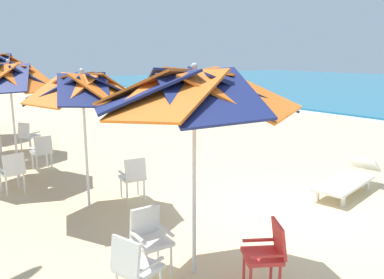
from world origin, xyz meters
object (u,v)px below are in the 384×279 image
beach_umbrella_2 (10,78)px  plastic_chair_6 (12,170)px  beach_umbrella_1 (83,89)px  plastic_chair_0 (134,266)px  plastic_chair_1 (150,236)px  plastic_chair_4 (42,150)px  plastic_chair_8 (28,135)px  plastic_chair_3 (133,176)px  plastic_chair_2 (268,251)px  sun_lounger_1 (348,179)px  beach_umbrella_0 (194,92)px

beach_umbrella_2 → plastic_chair_6: bearing=-21.1°
beach_umbrella_1 → beach_umbrella_2: bearing=-169.7°
plastic_chair_6 → plastic_chair_0: bearing=-0.4°
plastic_chair_1 → plastic_chair_4: bearing=174.5°
beach_umbrella_2 → plastic_chair_4: 1.98m
plastic_chair_8 → plastic_chair_3: bearing=3.2°
plastic_chair_2 → plastic_chair_3: 3.68m
plastic_chair_1 → plastic_chair_2: bearing=34.9°
plastic_chair_2 → plastic_chair_4: size_ratio=1.00×
plastic_chair_0 → plastic_chair_8: size_ratio=1.00×
plastic_chair_1 → beach_umbrella_1: bearing=172.7°
plastic_chair_1 → beach_umbrella_2: size_ratio=0.32×
plastic_chair_0 → plastic_chair_8: (-8.39, 1.45, 0.00)m
beach_umbrella_1 → plastic_chair_2: bearing=8.1°
plastic_chair_0 → plastic_chair_4: bearing=169.9°
plastic_chair_8 → sun_lounger_1: size_ratio=0.39×
beach_umbrella_2 → sun_lounger_1: beach_umbrella_2 is taller
plastic_chair_2 → beach_umbrella_1: beach_umbrella_1 is taller
plastic_chair_0 → sun_lounger_1: (-0.51, 5.44, -0.22)m
beach_umbrella_1 → plastic_chair_8: bearing=173.9°
plastic_chair_6 → beach_umbrella_2: bearing=158.9°
plastic_chair_3 → plastic_chair_6: (-1.88, -1.72, 0.00)m
beach_umbrella_0 → beach_umbrella_1: beach_umbrella_0 is taller
plastic_chair_3 → plastic_chair_6: bearing=-137.5°
plastic_chair_8 → plastic_chair_4: bearing=-9.0°
plastic_chair_2 → plastic_chair_6: 5.73m
beach_umbrella_1 → sun_lounger_1: bearing=60.4°
plastic_chair_0 → sun_lounger_1: bearing=95.4°
plastic_chair_0 → plastic_chair_2: bearing=63.0°
plastic_chair_1 → beach_umbrella_2: beach_umbrella_2 is taller
beach_umbrella_2 → plastic_chair_0: bearing=-3.9°
plastic_chair_3 → plastic_chair_1: bearing=-26.5°
plastic_chair_2 → plastic_chair_4: (-6.89, -0.33, 0.00)m
beach_umbrella_1 → plastic_chair_6: beach_umbrella_1 is taller
plastic_chair_3 → beach_umbrella_2: (-2.82, -1.36, 1.81)m
plastic_chair_2 → plastic_chair_3: same height
plastic_chair_4 → beach_umbrella_2: bearing=-60.4°
plastic_chair_6 → beach_umbrella_0: bearing=11.2°
beach_umbrella_0 → plastic_chair_0: (0.11, -0.97, -1.89)m
sun_lounger_1 → plastic_chair_3: bearing=-123.4°
plastic_chair_3 → plastic_chair_8: 5.46m
plastic_chair_2 → plastic_chair_8: (-9.12, 0.02, 0.00)m
plastic_chair_2 → beach_umbrella_1: 4.23m
plastic_chair_3 → sun_lounger_1: 4.41m
plastic_chair_1 → plastic_chair_2: 1.53m
plastic_chair_3 → sun_lounger_1: bearing=56.6°
plastic_chair_3 → plastic_chair_4: size_ratio=1.00×
plastic_chair_0 → sun_lounger_1: 5.46m
sun_lounger_1 → plastic_chair_2: bearing=-72.8°
plastic_chair_2 → beach_umbrella_2: 6.82m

